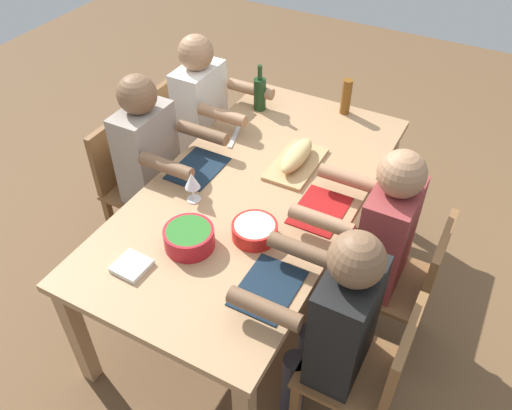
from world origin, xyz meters
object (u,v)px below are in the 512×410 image
Objects in this scene: serving_bowl_greens at (189,237)px; diner_near_center at (378,238)px; chair_far_right at (185,134)px; diner_far_right at (206,113)px; chair_near_left at (370,371)px; napkin_stack at (132,266)px; chair_far_center at (134,179)px; beer_bottle at (346,97)px; wine_glass at (192,182)px; diner_near_left at (334,323)px; diner_far_center at (154,159)px; dining_table at (256,200)px; bread_loaf at (297,156)px; serving_bowl_pasta at (255,230)px; cutting_board at (296,164)px; chair_near_center at (407,282)px; wine_bottle at (260,93)px.

diner_near_center is at bearing -55.66° from serving_bowl_greens.
chair_far_right is 0.28m from diner_far_right.
chair_near_left reaches higher than napkin_stack.
chair_far_right and chair_far_center have the same top height.
beer_bottle is 1.18m from wine_glass.
diner_near_center reaches higher than chair_far_center.
diner_near_left is 5.45× the size of beer_bottle.
dining_table is at bearing -90.00° from diner_far_center.
dining_table is 2.34× the size of chair_far_right.
bread_loaf is (0.27, -0.75, 0.11)m from diner_far_center.
chair_far_right is 5.12× the size of wine_glass.
bread_loaf reaches higher than serving_bowl_pasta.
diner_near_center is at bearing -90.00° from diner_far_center.
diner_far_right is at bearing 114.40° from beer_bottle.
chair_far_center is 2.12× the size of cutting_board.
chair_near_center is at bearing -61.42° from serving_bowl_greens.
diner_near_left reaches higher than chair_near_left.
diner_near_left reaches higher than bread_loaf.
chair_far_center is (0.55, 1.67, 0.00)m from chair_near_left.
diner_near_center reaches higher than wine_bottle.
serving_bowl_greens is (-0.49, -0.58, 0.10)m from diner_far_center.
napkin_stack is (-0.18, 0.87, 0.05)m from diner_near_left.
serving_bowl_pasta is at bearing -102.25° from wine_glass.
bread_loaf reaches higher than serving_bowl_greens.
bread_loaf is at bearing -19.29° from dining_table.
bread_loaf is at bearing -110.01° from diner_far_right.
diner_near_left is 5.28× the size of serving_bowl_greens.
diner_far_right is at bearing 69.99° from cutting_board.
dining_table is 6.86× the size of wine_bottle.
chair_near_center is 1.00× the size of chair_far_center.
diner_near_center is 1.41× the size of chair_near_left.
chair_near_left is at bearing -138.10° from cutting_board.
chair_near_center is at bearing -90.00° from diner_far_center.
beer_bottle is at bearing -8.27° from dining_table.
diner_far_right is 1.41× the size of chair_near_left.
wine_bottle is at bearing -34.99° from chair_far_center.
chair_near_center and chair_near_left have the same top height.
bread_loaf reaches higher than napkin_stack.
napkin_stack is (-0.23, 0.15, -0.04)m from serving_bowl_greens.
beer_bottle is at bearing -8.31° from serving_bowl_greens.
wine_glass is at bearing 162.11° from beer_bottle.
chair_far_right is 1.75m from chair_near_center.
cutting_board is (0.82, 0.55, 0.05)m from diner_near_left.
cutting_board is at bearing -69.77° from diner_far_center.
serving_bowl_greens is 0.32m from wine_glass.
chair_near_left reaches higher than serving_bowl_greens.
bread_loaf is at bearing -73.52° from chair_far_center.
diner_near_center is 5.70× the size of serving_bowl_pasta.
chair_far_center is at bearing 71.84° from chair_near_left.
chair_far_center is at bearing 180.00° from chair_far_right.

